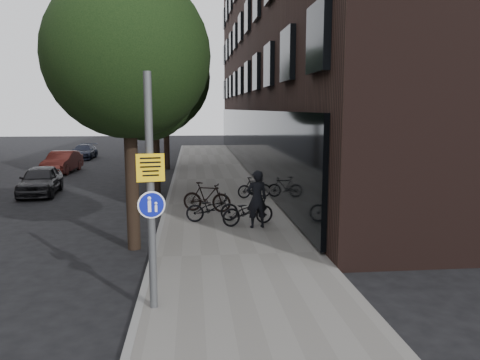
{
  "coord_description": "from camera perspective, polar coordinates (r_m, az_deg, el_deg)",
  "views": [
    {
      "loc": [
        -0.92,
        -8.44,
        3.91
      ],
      "look_at": [
        0.33,
        3.94,
        2.0
      ],
      "focal_mm": 35.0,
      "sensor_mm": 36.0,
      "label": 1
    }
  ],
  "objects": [
    {
      "name": "parked_bike_facade_near",
      "position": [
        15.33,
        0.97,
        -3.77
      ],
      "size": [
        1.9,
        1.15,
        0.94
      ],
      "primitive_type": "imported",
      "rotation": [
        0.0,
        0.0,
        1.88
      ],
      "color": "black",
      "rests_on": "sidewalk"
    },
    {
      "name": "parked_bike_facade_far",
      "position": [
        19.98,
        1.77,
        -0.9
      ],
      "size": [
        1.55,
        0.71,
        0.9
      ],
      "primitive_type": "imported",
      "rotation": [
        0.0,
        0.0,
        1.77
      ],
      "color": "black",
      "rests_on": "sidewalk"
    },
    {
      "name": "pedestrian",
      "position": [
        14.92,
        2.07,
        -2.34
      ],
      "size": [
        0.73,
        0.53,
        1.86
      ],
      "primitive_type": "imported",
      "rotation": [
        0.0,
        0.0,
        3.28
      ],
      "color": "black",
      "rests_on": "sidewalk"
    },
    {
      "name": "parked_bike_curb_near",
      "position": [
        15.84,
        -3.41,
        -3.42
      ],
      "size": [
        1.79,
        0.7,
        0.93
      ],
      "primitive_type": "imported",
      "rotation": [
        0.0,
        0.0,
        1.62
      ],
      "color": "black",
      "rests_on": "sidewalk"
    },
    {
      "name": "street_tree_near",
      "position": [
        13.24,
        -13.12,
        13.69
      ],
      "size": [
        4.4,
        4.4,
        7.5
      ],
      "color": "black",
      "rests_on": "ground"
    },
    {
      "name": "street_tree_mid",
      "position": [
        21.68,
        -10.24,
        11.77
      ],
      "size": [
        5.0,
        5.0,
        7.8
      ],
      "color": "black",
      "rests_on": "ground"
    },
    {
      "name": "building_right_dark_brick",
      "position": [
        32.27,
        11.84,
        17.63
      ],
      "size": [
        12.0,
        40.0,
        18.0
      ],
      "primitive_type": "cube",
      "color": "black",
      "rests_on": "ground"
    },
    {
      "name": "parked_car_far",
      "position": [
        38.47,
        -18.5,
        3.29
      ],
      "size": [
        1.59,
        3.88,
        1.12
      ],
      "primitive_type": "imported",
      "rotation": [
        0.0,
        0.0,
        -0.0
      ],
      "color": "#1B2031",
      "rests_on": "ground"
    },
    {
      "name": "street_tree_far",
      "position": [
        30.65,
        -8.94,
        10.88
      ],
      "size": [
        5.0,
        5.0,
        7.8
      ],
      "color": "black",
      "rests_on": "ground"
    },
    {
      "name": "parked_car_mid",
      "position": [
        30.6,
        -20.85,
        2.06
      ],
      "size": [
        1.66,
        4.07,
        1.31
      ],
      "primitive_type": "imported",
      "rotation": [
        0.0,
        0.0,
        -0.07
      ],
      "color": "#591E19",
      "rests_on": "ground"
    },
    {
      "name": "ground",
      "position": [
        9.35,
        0.4,
        -16.0
      ],
      "size": [
        120.0,
        120.0,
        0.0
      ],
      "primitive_type": "plane",
      "color": "black",
      "rests_on": "ground"
    },
    {
      "name": "sidewalk",
      "position": [
        18.88,
        -2.1,
        -3.05
      ],
      "size": [
        4.5,
        60.0,
        0.12
      ],
      "primitive_type": "cube",
      "color": "slate",
      "rests_on": "ground"
    },
    {
      "name": "parked_bike_curb_far",
      "position": [
        17.3,
        -4.07,
        -2.08
      ],
      "size": [
        1.9,
        1.09,
        1.1
      ],
      "primitive_type": "imported",
      "rotation": [
        0.0,
        0.0,
        1.23
      ],
      "color": "black",
      "rests_on": "sidewalk"
    },
    {
      "name": "signpost",
      "position": [
        8.84,
        -10.84,
        -1.49
      ],
      "size": [
        0.51,
        0.15,
        4.45
      ],
      "rotation": [
        0.0,
        0.0,
        0.2
      ],
      "color": "#595B5E",
      "rests_on": "sidewalk"
    },
    {
      "name": "curb_edge",
      "position": [
        18.87,
        -8.95,
        -3.14
      ],
      "size": [
        0.15,
        60.0,
        0.13
      ],
      "primitive_type": "cube",
      "color": "slate",
      "rests_on": "ground"
    },
    {
      "name": "parked_car_near",
      "position": [
        23.25,
        -23.16,
        -0.02
      ],
      "size": [
        1.92,
        4.0,
        1.32
      ],
      "primitive_type": "imported",
      "rotation": [
        0.0,
        0.0,
        0.09
      ],
      "color": "black",
      "rests_on": "ground"
    }
  ]
}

